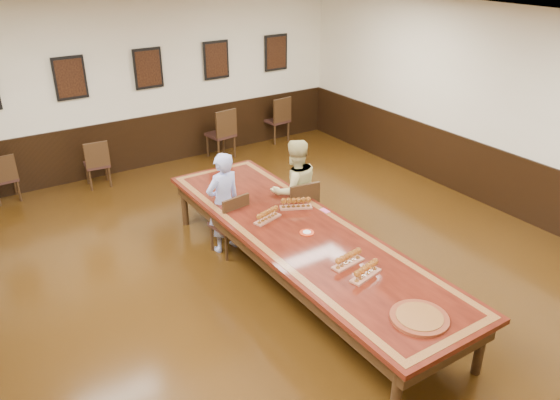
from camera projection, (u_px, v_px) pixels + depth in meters
floor at (301, 283)px, 7.13m from camera, size 8.00×10.00×0.02m
ceiling at (306, 28)px, 5.73m from camera, size 8.00×10.00×0.02m
wall_back at (148, 84)px, 10.21m from camera, size 8.00×0.02×3.20m
wall_right at (515, 115)px, 8.40m from camera, size 0.02×10.00×3.20m
chair_man at (228, 223)px, 7.65m from camera, size 0.49×0.53×0.92m
chair_woman at (298, 210)px, 7.94m from camera, size 0.52×0.55×0.98m
spare_chair_a at (3, 177)px, 9.18m from camera, size 0.42×0.46×0.86m
spare_chair_b at (97, 163)px, 9.74m from camera, size 0.46×0.49×0.88m
spare_chair_c at (220, 133)px, 11.01m from camera, size 0.55×0.58×1.03m
spare_chair_d at (276, 119)px, 11.91m from camera, size 0.52×0.56×1.00m
person_man at (223, 203)px, 7.59m from camera, size 0.58×0.42×1.47m
person_woman at (295, 190)px, 7.90m from camera, size 0.83×0.68×1.53m
pink_phone at (325, 211)px, 7.33m from camera, size 0.08×0.15×0.01m
wainscoting at (302, 250)px, 6.91m from camera, size 8.00×10.00×1.00m
conference_table at (302, 242)px, 6.86m from camera, size 1.40×5.00×0.76m
posters at (148, 68)px, 10.02m from camera, size 6.14×0.04×0.74m
flight_a at (268, 215)px, 7.06m from camera, size 0.43×0.24×0.15m
flight_b at (296, 203)px, 7.37m from camera, size 0.45×0.31×0.16m
flight_c at (348, 259)px, 6.10m from camera, size 0.43×0.18×0.16m
flight_d at (366, 271)px, 5.88m from camera, size 0.44×0.22×0.16m
red_plate_grp at (307, 233)px, 6.77m from camera, size 0.18×0.18×0.02m
carved_platter at (419, 318)px, 5.24m from camera, size 0.59×0.59×0.05m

